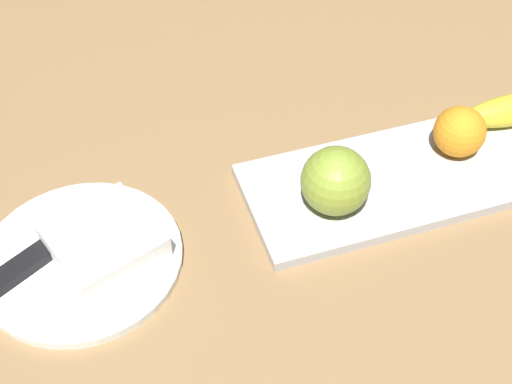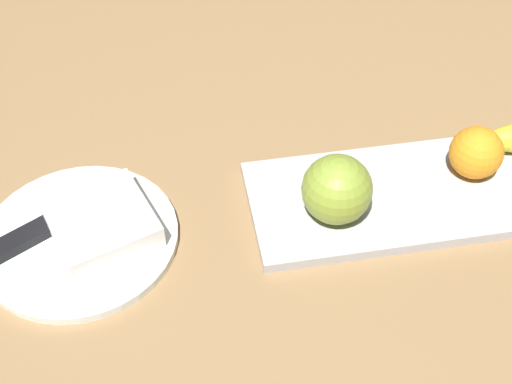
# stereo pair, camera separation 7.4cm
# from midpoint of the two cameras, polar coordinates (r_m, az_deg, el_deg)

# --- Properties ---
(ground_plane) EXTENTS (2.40, 2.40, 0.00)m
(ground_plane) POSITION_cam_midpoint_polar(r_m,az_deg,el_deg) (0.84, 10.34, 1.81)
(ground_plane) COLOR olive
(fruit_tray) EXTENTS (0.40, 0.16, 0.01)m
(fruit_tray) POSITION_cam_midpoint_polar(r_m,az_deg,el_deg) (0.82, 10.44, 1.21)
(fruit_tray) COLOR #B8B9C0
(fruit_tray) RESTS_ON ground_plane
(apple) EXTENTS (0.08, 0.08, 0.08)m
(apple) POSITION_cam_midpoint_polar(r_m,az_deg,el_deg) (0.74, 3.83, 0.77)
(apple) COLOR olive
(apple) RESTS_ON fruit_tray
(orange_near_apple) EXTENTS (0.06, 0.06, 0.06)m
(orange_near_apple) POSITION_cam_midpoint_polar(r_m,az_deg,el_deg) (0.83, 14.26, 4.72)
(orange_near_apple) COLOR orange
(orange_near_apple) RESTS_ON fruit_tray
(dinner_plate) EXTENTS (0.21, 0.21, 0.01)m
(dinner_plate) POSITION_cam_midpoint_polar(r_m,az_deg,el_deg) (0.76, -17.06, -5.47)
(dinner_plate) COLOR white
(dinner_plate) RESTS_ON ground_plane
(folded_napkin) EXTENTS (0.13, 0.13, 0.03)m
(folded_napkin) POSITION_cam_midpoint_polar(r_m,az_deg,el_deg) (0.74, -15.38, -4.08)
(folded_napkin) COLOR white
(folded_napkin) RESTS_ON dinner_plate
(knife) EXTENTS (0.17, 0.11, 0.01)m
(knife) POSITION_cam_midpoint_polar(r_m,az_deg,el_deg) (0.76, -20.45, -5.24)
(knife) COLOR silver
(knife) RESTS_ON dinner_plate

